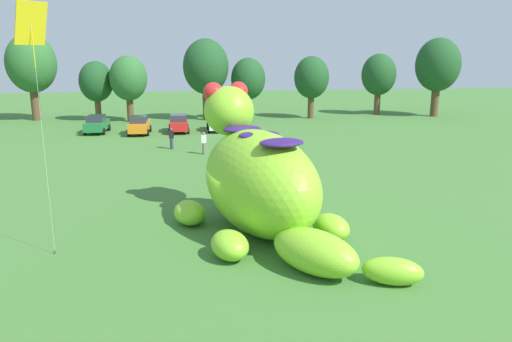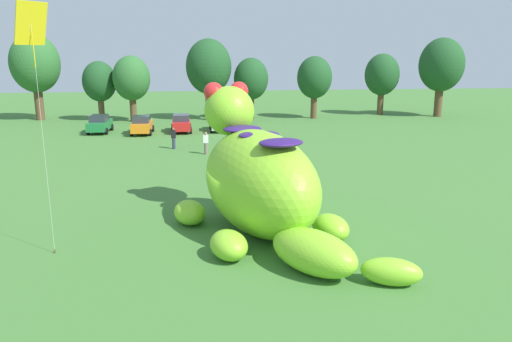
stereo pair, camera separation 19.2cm
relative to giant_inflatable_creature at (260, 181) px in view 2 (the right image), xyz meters
The scene contains 17 objects.
ground_plane 2.49m from the giant_inflatable_creature, 163.39° to the left, with size 160.00×160.00×0.00m, color #427533.
giant_inflatable_creature is the anchor object (origin of this frame).
car_green 30.83m from the giant_inflatable_creature, 112.33° to the left, with size 2.08×4.17×1.72m.
car_orange 28.28m from the giant_inflatable_creature, 105.56° to the left, with size 2.00×4.13×1.72m.
car_red 28.22m from the giant_inflatable_creature, 97.97° to the left, with size 2.04×4.15×1.72m.
car_white 28.20m from the giant_inflatable_creature, 90.36° to the left, with size 1.95×4.10×1.72m.
tree_left 43.99m from the giant_inflatable_creature, 117.43° to the left, with size 5.42×5.42×9.62m.
tree_mid_left 39.77m from the giant_inflatable_creature, 109.21° to the left, with size 3.73×3.73×6.63m.
tree_centre_left 37.47m from the giant_inflatable_creature, 104.53° to the left, with size 4.08×4.08×7.24m.
tree_centre 36.63m from the giant_inflatable_creature, 91.33° to the left, with size 5.11×5.11×9.07m.
tree_centre_right 36.70m from the giant_inflatable_creature, 83.82° to the left, with size 3.93×3.93×6.98m.
tree_mid_right 38.07m from the giant_inflatable_creature, 72.66° to the left, with size 4.04×4.04×7.16m.
tree_right 43.66m from the giant_inflatable_creature, 62.16° to the left, with size 4.19×4.19×7.43m.
tree_far_right 44.90m from the giant_inflatable_creature, 53.50° to the left, with size 5.22×5.22×9.27m.
spectator_near_inflatable 16.97m from the giant_inflatable_creature, 96.21° to the left, with size 0.38×0.26×1.71m.
spectator_mid_field 19.82m from the giant_inflatable_creature, 102.67° to the left, with size 0.38×0.26×1.71m.
tethered_flying_kite 10.26m from the giant_inflatable_creature, behind, with size 1.13×1.13×9.21m.
Camera 2 is at (-1.68, -19.98, 7.51)m, focal length 34.18 mm.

